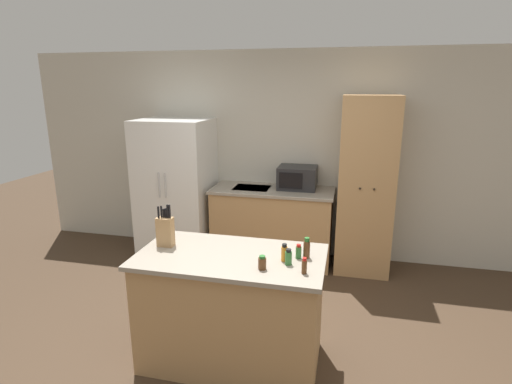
% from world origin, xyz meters
% --- Properties ---
extents(ground_plane, '(14.00, 14.00, 0.00)m').
position_xyz_m(ground_plane, '(0.00, 0.00, 0.00)').
color(ground_plane, '#423021').
extents(wall_back, '(7.20, 0.06, 2.60)m').
position_xyz_m(wall_back, '(0.00, 2.33, 1.30)').
color(wall_back, beige).
rests_on(wall_back, ground_plane).
extents(refrigerator, '(0.89, 0.77, 1.77)m').
position_xyz_m(refrigerator, '(-1.46, 1.93, 0.88)').
color(refrigerator, white).
rests_on(refrigerator, ground_plane).
extents(back_counter, '(1.50, 0.65, 0.94)m').
position_xyz_m(back_counter, '(-0.22, 2.00, 0.47)').
color(back_counter, tan).
rests_on(back_counter, ground_plane).
extents(pantry_cabinet, '(0.63, 0.61, 2.07)m').
position_xyz_m(pantry_cabinet, '(0.89, 2.01, 1.04)').
color(pantry_cabinet, tan).
rests_on(pantry_cabinet, ground_plane).
extents(kitchen_island, '(1.43, 0.77, 0.92)m').
position_xyz_m(kitchen_island, '(-0.16, 0.02, 0.46)').
color(kitchen_island, tan).
rests_on(kitchen_island, ground_plane).
extents(microwave, '(0.47, 0.38, 0.27)m').
position_xyz_m(microwave, '(0.08, 2.09, 1.08)').
color(microwave, '#232326').
rests_on(microwave, back_counter).
extents(knife_block, '(0.13, 0.08, 0.34)m').
position_xyz_m(knife_block, '(-0.72, 0.07, 1.05)').
color(knife_block, tan).
rests_on(knife_block, kitchen_island).
extents(spice_bottle_tall_dark, '(0.05, 0.05, 0.12)m').
position_xyz_m(spice_bottle_tall_dark, '(0.29, -0.05, 0.98)').
color(spice_bottle_tall_dark, '#337033').
rests_on(spice_bottle_tall_dark, kitchen_island).
extents(spice_bottle_short_red, '(0.05, 0.05, 0.16)m').
position_xyz_m(spice_bottle_short_red, '(0.40, 0.09, 1.00)').
color(spice_bottle_short_red, '#563319').
rests_on(spice_bottle_short_red, kitchen_island).
extents(spice_bottle_amber_oil, '(0.04, 0.04, 0.12)m').
position_xyz_m(spice_bottle_amber_oil, '(0.42, -0.17, 0.98)').
color(spice_bottle_amber_oil, '#563319').
rests_on(spice_bottle_amber_oil, kitchen_island).
extents(spice_bottle_green_herb, '(0.05, 0.05, 0.13)m').
position_xyz_m(spice_bottle_green_herb, '(0.25, 0.00, 0.98)').
color(spice_bottle_green_herb, orange).
rests_on(spice_bottle_green_herb, kitchen_island).
extents(spice_bottle_pale_salt, '(0.04, 0.04, 0.11)m').
position_xyz_m(spice_bottle_pale_salt, '(0.35, 0.07, 0.97)').
color(spice_bottle_pale_salt, '#337033').
rests_on(spice_bottle_pale_salt, kitchen_island).
extents(spice_bottle_orange_cap, '(0.06, 0.06, 0.10)m').
position_xyz_m(spice_bottle_orange_cap, '(0.12, -0.17, 0.97)').
color(spice_bottle_orange_cap, '#563319').
rests_on(spice_bottle_orange_cap, kitchen_island).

